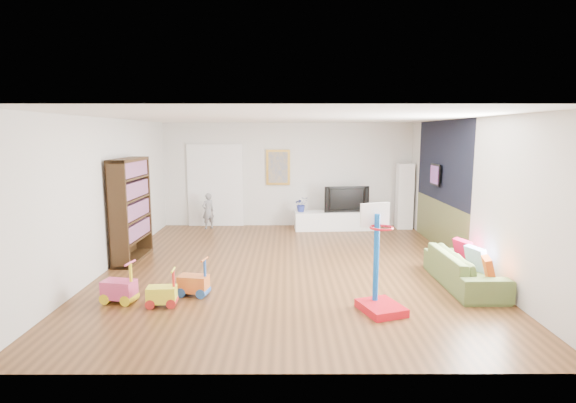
{
  "coord_description": "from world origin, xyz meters",
  "views": [
    {
      "loc": [
        -0.02,
        -8.0,
        2.43
      ],
      "look_at": [
        0.0,
        0.4,
        1.15
      ],
      "focal_mm": 28.0,
      "sensor_mm": 36.0,
      "label": 1
    }
  ],
  "objects_px": {
    "media_console": "(334,221)",
    "sofa": "(464,269)",
    "basketball_hoop": "(383,259)",
    "bookshelf": "(131,210)"
  },
  "relations": [
    {
      "from": "media_console",
      "to": "sofa",
      "type": "bearing_deg",
      "value": -71.92
    },
    {
      "from": "media_console",
      "to": "sofa",
      "type": "height_order",
      "value": "sofa"
    },
    {
      "from": "sofa",
      "to": "basketball_hoop",
      "type": "relative_size",
      "value": 1.25
    },
    {
      "from": "media_console",
      "to": "basketball_hoop",
      "type": "height_order",
      "value": "basketball_hoop"
    },
    {
      "from": "media_console",
      "to": "bookshelf",
      "type": "xyz_separation_m",
      "value": [
        -4.19,
        -2.74,
        0.75
      ]
    },
    {
      "from": "media_console",
      "to": "sofa",
      "type": "relative_size",
      "value": 1.07
    },
    {
      "from": "sofa",
      "to": "basketball_hoop",
      "type": "bearing_deg",
      "value": 124.36
    },
    {
      "from": "bookshelf",
      "to": "sofa",
      "type": "relative_size",
      "value": 1.06
    },
    {
      "from": "bookshelf",
      "to": "sofa",
      "type": "height_order",
      "value": "bookshelf"
    },
    {
      "from": "sofa",
      "to": "basketball_hoop",
      "type": "distance_m",
      "value": 1.95
    }
  ]
}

